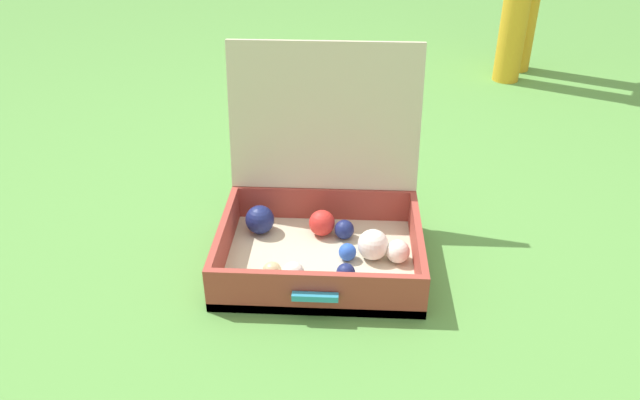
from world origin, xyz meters
TOP-DOWN VIEW (x-y plane):
  - ground_plane at (0.00, 0.00)m, footprint 16.00×16.00m
  - open_suitcase at (-0.03, 0.06)m, footprint 0.53×0.51m

SIDE VIEW (x-z plane):
  - ground_plane at x=0.00m, z-range 0.00..0.00m
  - open_suitcase at x=-0.03m, z-range -0.15..0.38m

